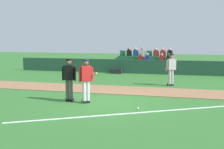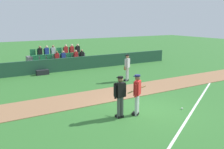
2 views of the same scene
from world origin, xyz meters
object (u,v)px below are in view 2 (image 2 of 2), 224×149
(batter_red_jersey, at_px, (137,93))
(equipment_bag, at_px, (43,72))
(runner_grey_jersey, at_px, (127,67))
(baseball, at_px, (182,108))
(umpire_home_plate, at_px, (120,95))

(batter_red_jersey, xyz_separation_m, equipment_bag, (-1.27, 9.95, -0.79))
(equipment_bag, bearing_deg, runner_grey_jersey, -47.71)
(runner_grey_jersey, relative_size, baseball, 23.78)
(umpire_home_plate, xyz_separation_m, runner_grey_jersey, (3.81, 5.11, -0.04))
(batter_red_jersey, relative_size, runner_grey_jersey, 1.00)
(baseball, distance_m, equipment_bag, 11.01)
(runner_grey_jersey, distance_m, equipment_bag, 6.43)
(umpire_home_plate, xyz_separation_m, baseball, (2.97, -0.63, -0.96))
(umpire_home_plate, bearing_deg, equipment_bag, 92.85)
(batter_red_jersey, xyz_separation_m, baseball, (2.19, -0.51, -0.93))
(batter_red_jersey, xyz_separation_m, umpire_home_plate, (-0.78, 0.12, 0.03))
(equipment_bag, bearing_deg, baseball, -71.71)
(umpire_home_plate, xyz_separation_m, equipment_bag, (-0.49, 9.83, -0.82))
(umpire_home_plate, height_order, equipment_bag, umpire_home_plate)
(umpire_home_plate, height_order, baseball, umpire_home_plate)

